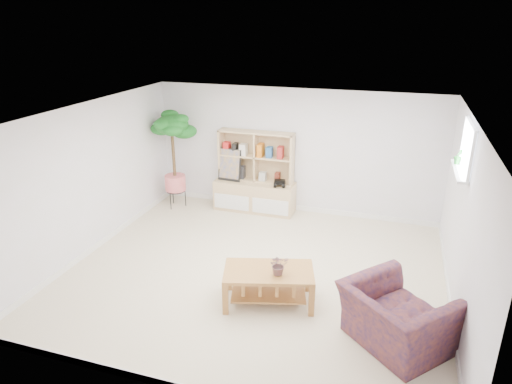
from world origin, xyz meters
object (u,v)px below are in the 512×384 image
(coffee_table, at_px, (269,286))
(armchair, at_px, (397,314))
(storage_unit, at_px, (255,172))
(floor_tree, at_px, (174,161))

(coffee_table, relative_size, armchair, 1.05)
(coffee_table, bearing_deg, storage_unit, 95.51)
(floor_tree, bearing_deg, armchair, -34.63)
(floor_tree, height_order, armchair, floor_tree)
(coffee_table, height_order, floor_tree, floor_tree)
(storage_unit, distance_m, armchair, 4.33)
(storage_unit, distance_m, coffee_table, 3.19)
(coffee_table, relative_size, floor_tree, 0.61)
(storage_unit, bearing_deg, armchair, -49.91)
(storage_unit, xyz_separation_m, coffee_table, (1.14, -2.93, -0.55))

